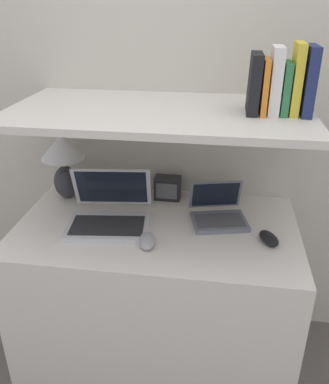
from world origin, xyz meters
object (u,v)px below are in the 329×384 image
at_px(book_yellow, 296,79).
at_px(book_black, 254,84).
at_px(table_lamp, 63,157).
at_px(second_mouse, 269,238).
at_px(router_box, 168,188).
at_px(book_white, 275,81).
at_px(book_orange, 264,86).
at_px(book_navy, 309,81).
at_px(laptop_large, 109,213).
at_px(book_green, 285,88).
at_px(laptop_small, 218,213).
at_px(computer_mouse, 147,241).

height_order(book_yellow, book_black, book_yellow).
bearing_deg(table_lamp, second_mouse, -16.02).
relative_size(router_box, book_white, 0.51).
distance_m(book_white, book_orange, 0.04).
xyz_separation_m(book_navy, book_white, (-0.11, 0.00, -0.00)).
bearing_deg(book_black, laptop_large, -171.11).
xyz_separation_m(book_navy, book_yellow, (-0.04, 0.00, 0.00)).
bearing_deg(book_green, book_orange, -180.00).
bearing_deg(laptop_small, book_orange, -1.46).
height_order(laptop_small, book_orange, book_orange).
relative_size(table_lamp, book_yellow, 1.27).
bearing_deg(book_orange, book_yellow, 0.00).
bearing_deg(table_lamp, laptop_small, -9.39).
height_order(laptop_small, book_green, book_green).
bearing_deg(book_white, book_yellow, 0.00).
height_order(book_green, book_white, book_white).
bearing_deg(book_yellow, laptop_small, 179.19).
bearing_deg(book_white, book_green, 0.00).
bearing_deg(table_lamp, book_yellow, -7.23).
relative_size(book_navy, book_green, 1.31).
xyz_separation_m(laptop_large, book_white, (0.62, 0.09, 0.54)).
bearing_deg(book_black, laptop_small, 178.00).
height_order(table_lamp, book_black, book_black).
bearing_deg(book_yellow, table_lamp, 172.77).
xyz_separation_m(computer_mouse, book_black, (0.36, 0.23, 0.56)).
xyz_separation_m(router_box, book_navy, (0.53, -0.18, 0.54)).
relative_size(laptop_large, book_green, 2.00).
bearing_deg(computer_mouse, book_green, 25.79).
bearing_deg(book_green, book_white, -180.00).
relative_size(table_lamp, book_black, 1.49).
height_order(laptop_large, laptop_small, laptop_large).
bearing_deg(book_white, table_lamp, 172.19).
distance_m(book_navy, book_green, 0.08).
relative_size(book_green, book_white, 0.78).
bearing_deg(book_black, second_mouse, -54.16).
height_order(computer_mouse, book_yellow, book_yellow).
distance_m(laptop_large, book_navy, 0.92).
bearing_deg(book_navy, computer_mouse, -157.44).
relative_size(book_green, book_orange, 0.95).
bearing_deg(book_green, router_box, 158.33).
bearing_deg(book_green, second_mouse, -93.36).
bearing_deg(book_navy, book_yellow, 180.00).
bearing_deg(book_green, computer_mouse, -154.21).
bearing_deg(computer_mouse, laptop_large, 142.73).
height_order(computer_mouse, book_navy, book_navy).
xyz_separation_m(router_box, book_yellow, (0.48, -0.18, 0.54)).
bearing_deg(book_orange, table_lamp, 171.86).
distance_m(table_lamp, book_white, 0.97).
height_order(book_yellow, book_orange, book_yellow).
relative_size(book_white, book_orange, 1.21).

